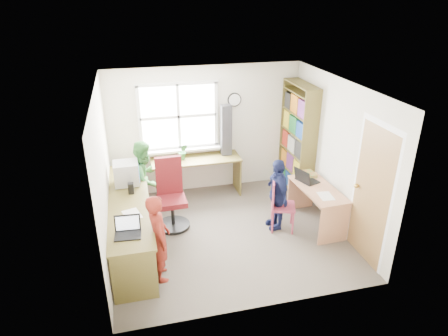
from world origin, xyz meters
name	(u,v)px	position (x,y,z in m)	size (l,w,h in m)	color
room	(227,162)	(0.01, 0.10, 1.22)	(3.64, 3.44, 2.44)	#4B443B
l_desk	(145,229)	(-1.31, -0.28, 0.46)	(2.38, 2.95, 0.75)	brown
right_desk	(317,198)	(1.49, -0.08, 0.49)	(0.59, 1.19, 0.67)	tan
bookshelf	(297,142)	(1.65, 1.19, 1.00)	(0.30, 1.02, 2.10)	brown
swivel_chair	(171,198)	(-0.83, 0.48, 0.50)	(0.56, 0.56, 1.17)	black
wooden_chair	(279,203)	(0.84, -0.05, 0.47)	(0.48, 0.48, 0.87)	#A0354D
crt_monitor	(126,173)	(-1.50, 0.65, 0.94)	(0.39, 0.35, 0.38)	#B1B0B5
laptop_left	(128,230)	(-1.53, -0.80, 0.80)	(0.35, 0.30, 0.23)	black
laptop_right	(305,179)	(1.39, 0.19, 0.73)	(0.40, 0.43, 0.24)	black
speaker_a	(131,188)	(-1.45, 0.32, 0.84)	(0.09, 0.09, 0.17)	black
speaker_b	(128,176)	(-1.49, 0.76, 0.84)	(0.10, 0.10, 0.19)	black
cd_tower	(226,130)	(0.35, 1.51, 1.23)	(0.19, 0.17, 0.96)	black
game_box	(307,174)	(1.50, 0.39, 0.70)	(0.28, 0.28, 0.06)	red
paper_a	(132,214)	(-1.47, -0.33, 0.75)	(0.30, 0.36, 0.00)	silver
paper_b	(326,196)	(1.49, -0.36, 0.68)	(0.23, 0.31, 0.00)	silver
potted_plant	(183,152)	(-0.48, 1.44, 0.90)	(0.17, 0.13, 0.30)	#296730
person_red	(159,238)	(-1.15, -0.81, 0.63)	(0.46, 0.30, 1.25)	maroon
person_green	(145,179)	(-1.21, 0.95, 0.67)	(0.66, 0.51, 1.35)	#347E32
person_navy	(277,194)	(0.82, 0.01, 0.60)	(0.71, 0.30, 1.21)	#151B43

